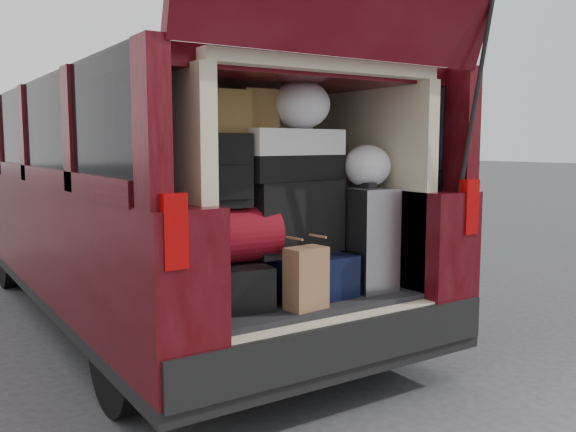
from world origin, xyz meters
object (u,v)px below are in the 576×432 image
black_hardshell (221,283)px  backpack (224,171)px  red_duffel (234,235)px  kraft_bag (306,278)px  black_soft_case (288,216)px  silver_roller (362,238)px  navy_hardshell (300,273)px  twotone_duffel (285,155)px

black_hardshell → backpack: bearing=-85.8°
black_hardshell → red_duffel: bearing=-34.7°
kraft_bag → backpack: 0.67m
black_hardshell → black_soft_case: size_ratio=0.99×
backpack → silver_roller: bearing=3.7°
black_hardshell → black_soft_case: black_soft_case is taller
black_hardshell → silver_roller: bearing=2.0°
kraft_bag → backpack: size_ratio=0.84×
navy_hardshell → silver_roller: silver_roller is taller
twotone_duffel → silver_roller: bearing=-28.9°
silver_roller → black_soft_case: black_soft_case is taller
kraft_bag → twotone_duffel: 0.70m
silver_roller → red_duffel: (-0.78, 0.08, 0.07)m
navy_hardshell → backpack: size_ratio=1.40×
kraft_bag → black_soft_case: black_soft_case is taller
black_soft_case → backpack: 0.50m
black_soft_case → twotone_duffel: 0.33m
silver_roller → kraft_bag: 0.58m
black_hardshell → red_duffel: 0.26m
black_hardshell → silver_roller: 0.86m
black_hardshell → backpack: size_ratio=1.48×
kraft_bag → black_soft_case: size_ratio=0.57×
kraft_bag → backpack: bearing=132.2°
red_duffel → backpack: (-0.06, -0.00, 0.32)m
silver_roller → kraft_bag: silver_roller is taller
navy_hardshell → twotone_duffel: size_ratio=0.84×
black_soft_case → twotone_duffel: size_ratio=0.89×
twotone_duffel → red_duffel: bearing=-175.6°
black_hardshell → silver_roller: size_ratio=0.95×
kraft_bag → black_soft_case: (0.12, 0.34, 0.27)m
navy_hardshell → backpack: bearing=175.6°
navy_hardshell → backpack: 0.73m
red_duffel → silver_roller: bearing=-2.2°
kraft_bag → red_duffel: (-0.25, 0.27, 0.20)m
black_hardshell → twotone_duffel: size_ratio=0.88×
twotone_duffel → kraft_bag: bearing=-115.5°
silver_roller → twotone_duffel: bearing=162.0°
twotone_duffel → black_soft_case: bearing=-68.6°
silver_roller → backpack: bearing=177.7°
black_hardshell → red_duffel: red_duffel is taller
backpack → kraft_bag: bearing=-32.7°
backpack → twotone_duffel: 0.43m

